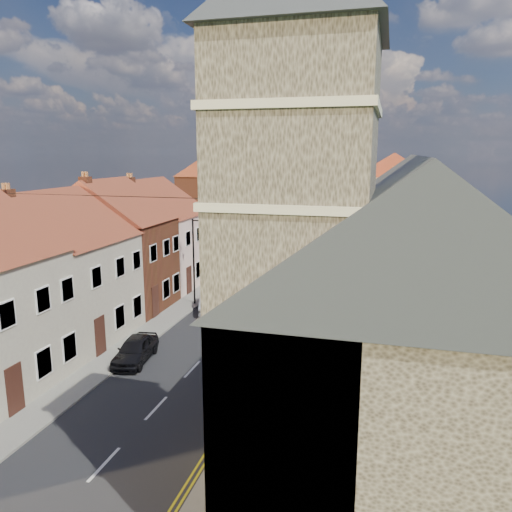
# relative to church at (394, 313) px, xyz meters

# --- Properties ---
(ground) EXTENTS (160.00, 160.00, 0.00)m
(ground) POSITION_rel_church_xyz_m (-9.36, -3.32, -5.88)
(ground) COLOR #394F22
(ground) RESTS_ON ground
(road) EXTENTS (7.00, 90.00, 0.02)m
(road) POSITION_rel_church_xyz_m (-9.36, 26.68, -5.87)
(road) COLOR black
(road) RESTS_ON ground
(pavement_left) EXTENTS (1.80, 90.00, 0.12)m
(pavement_left) POSITION_rel_church_xyz_m (-13.76, 26.68, -5.82)
(pavement_left) COLOR gray
(pavement_left) RESTS_ON ground
(pavement_right) EXTENTS (1.80, 90.00, 0.12)m
(pavement_right) POSITION_rel_church_xyz_m (-4.96, 26.68, -5.82)
(pavement_right) COLOR gray
(pavement_right) RESTS_ON ground
(church) EXTENTS (11.25, 14.25, 15.20)m
(church) POSITION_rel_church_xyz_m (0.00, 0.00, 0.00)
(church) COLOR #312C22
(church) RESTS_ON ground
(cottage_r_tudor) EXTENTS (8.30, 5.20, 9.00)m
(cottage_r_tudor) POSITION_rel_church_xyz_m (-0.09, 9.37, -1.41)
(cottage_r_tudor) COLOR #ACA891
(cottage_r_tudor) RESTS_ON ground
(cottage_r_white_near) EXTENTS (8.30, 6.00, 9.00)m
(cottage_r_white_near) POSITION_rel_church_xyz_m (-0.06, 14.77, -1.40)
(cottage_r_white_near) COLOR silver
(cottage_r_white_near) RESTS_ON ground
(cottage_r_cream_mid) EXTENTS (8.30, 5.20, 9.00)m
(cottage_r_cream_mid) POSITION_rel_church_xyz_m (-0.06, 20.17, -1.40)
(cottage_r_cream_mid) COLOR #ACA891
(cottage_r_cream_mid) RESTS_ON ground
(cottage_r_pink) EXTENTS (8.30, 6.00, 9.00)m
(cottage_r_pink) POSITION_rel_church_xyz_m (-0.06, 25.57, -1.40)
(cottage_r_pink) COLOR beige
(cottage_r_pink) RESTS_ON ground
(cottage_r_white_far) EXTENTS (8.30, 5.20, 9.00)m
(cottage_r_white_far) POSITION_rel_church_xyz_m (-0.06, 30.97, -1.40)
(cottage_r_white_far) COLOR silver
(cottage_r_white_far) RESTS_ON ground
(cottage_r_cream_far) EXTENTS (8.30, 6.00, 9.00)m
(cottage_r_cream_far) POSITION_rel_church_xyz_m (-0.06, 36.37, -1.40)
(cottage_r_cream_far) COLOR #5E2B1B
(cottage_r_cream_far) RESTS_ON ground
(cottage_l_white) EXTENTS (8.30, 6.90, 8.80)m
(cottage_l_white) POSITION_rel_church_xyz_m (-18.66, 8.62, -1.51)
(cottage_l_white) COLOR #ACA891
(cottage_l_white) RESTS_ON ground
(cottage_l_brick_mid) EXTENTS (8.30, 5.70, 9.10)m
(cottage_l_brick_mid) POSITION_rel_church_xyz_m (-18.66, 14.72, -1.35)
(cottage_l_brick_mid) COLOR #5E2B1B
(cottage_l_brick_mid) RESTS_ON ground
(cottage_l_pink) EXTENTS (8.30, 6.30, 8.80)m
(cottage_l_pink) POSITION_rel_church_xyz_m (-18.66, 20.52, -1.51)
(cottage_l_pink) COLOR beige
(cottage_l_pink) RESTS_ON ground
(block_right_far) EXTENTS (8.30, 24.20, 10.50)m
(block_right_far) POSITION_rel_church_xyz_m (-0.06, 51.68, -0.58)
(block_right_far) COLOR #ACA891
(block_right_far) RESTS_ON ground
(block_left_far) EXTENTS (8.30, 24.20, 10.50)m
(block_left_far) POSITION_rel_church_xyz_m (-18.66, 46.68, -0.58)
(block_left_far) COLOR #5E2B1B
(block_left_far) RESTS_ON ground
(lamppost) EXTENTS (0.88, 0.15, 6.00)m
(lamppost) POSITION_rel_church_xyz_m (-13.17, 16.68, -2.34)
(lamppost) COLOR black
(lamppost) RESTS_ON pavement_left
(car_near) EXTENTS (1.99, 3.95, 1.29)m
(car_near) POSITION_rel_church_xyz_m (-12.56, 6.84, -5.23)
(car_near) COLOR black
(car_near) RESTS_ON ground
(car_mid) EXTENTS (2.51, 4.16, 1.29)m
(car_mid) POSITION_rel_church_xyz_m (-11.76, 15.76, -5.23)
(car_mid) COLOR #B9BBC2
(car_mid) RESTS_ON ground
(car_far) EXTENTS (3.02, 4.76, 1.28)m
(car_far) POSITION_rel_church_xyz_m (-10.86, 30.68, -5.23)
(car_far) COLOR navy
(car_far) RESTS_ON ground
(car_distant) EXTENTS (3.55, 5.14, 1.31)m
(car_distant) POSITION_rel_church_xyz_m (-11.07, 51.30, -5.22)
(car_distant) COLOR #B1B5BA
(car_distant) RESTS_ON ground
(pedestrian_right) EXTENTS (0.93, 0.78, 1.71)m
(pedestrian_right) POSITION_rel_church_xyz_m (-4.26, 4.50, -4.90)
(pedestrian_right) COLOR black
(pedestrian_right) RESTS_ON pavement_right
(car_distant_b) EXTENTS (2.45, 5.00, 1.37)m
(car_distant_b) POSITION_rel_church_xyz_m (-7.51, 46.68, -5.19)
(car_distant_b) COLOR #B7BCC0
(car_distant_b) RESTS_ON ground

